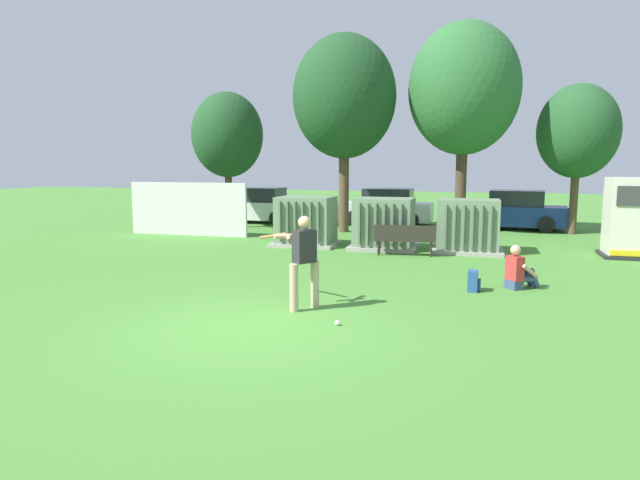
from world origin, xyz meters
TOP-DOWN VIEW (x-y plane):
  - ground_plane at (0.00, 0.00)m, footprint 96.00×96.00m
  - fence_panel at (-7.03, 10.50)m, footprint 4.80×0.12m
  - transformer_west at (-1.90, 9.13)m, footprint 2.10×1.70m
  - transformer_mid_west at (0.72, 9.07)m, footprint 2.10×1.70m
  - transformer_mid_east at (3.30, 9.15)m, footprint 2.10×1.70m
  - generator_enclosure at (7.87, 9.49)m, footprint 1.60×1.40m
  - park_bench at (1.53, 7.92)m, footprint 1.83×0.55m
  - batter at (0.51, 1.35)m, footprint 1.44×1.16m
  - sports_ball at (1.40, 0.48)m, footprint 0.09×0.09m
  - seated_spectator at (4.47, 4.24)m, footprint 0.77×0.70m
  - backpack at (3.54, 3.71)m, footprint 0.27×0.33m
  - tree_left at (-6.61, 13.17)m, footprint 2.96×2.96m
  - tree_center_left at (-1.60, 13.17)m, footprint 4.01×4.01m
  - tree_center_right at (2.88, 14.00)m, footprint 4.20×4.20m
  - tree_right at (7.08, 14.93)m, footprint 2.98×2.98m
  - parked_car_leftmost at (-6.28, 15.53)m, footprint 4.21×1.94m
  - parked_car_left_of_center at (-0.45, 16.39)m, footprint 4.22×1.95m
  - parked_car_right_of_center at (4.97, 15.99)m, footprint 4.32×2.17m

SIDE VIEW (x-z plane):
  - ground_plane at x=0.00m, z-range 0.00..0.00m
  - sports_ball at x=1.40m, z-range 0.00..0.09m
  - backpack at x=3.54m, z-range -0.01..0.43m
  - seated_spectator at x=4.47m, z-range -0.11..0.86m
  - park_bench at x=1.53m, z-range 0.08..0.99m
  - parked_car_leftmost at x=-6.28m, z-range -0.06..1.56m
  - parked_car_left_of_center at x=-0.45m, z-range -0.06..1.56m
  - parked_car_right_of_center at x=4.97m, z-range -0.06..1.56m
  - transformer_west at x=-1.90m, z-range -0.02..1.60m
  - transformer_mid_west at x=0.72m, z-range -0.02..1.60m
  - transformer_mid_east at x=3.30m, z-range -0.02..1.60m
  - batter at x=0.51m, z-range 0.11..1.85m
  - fence_panel at x=-7.03m, z-range 0.00..2.00m
  - generator_enclosure at x=7.87m, z-range -0.01..2.29m
  - tree_left at x=-6.61m, z-range 1.05..6.71m
  - tree_right at x=7.08m, z-range 1.06..6.75m
  - tree_center_left at x=-1.60m, z-range 1.43..9.10m
  - tree_center_right at x=2.88m, z-range 1.49..9.51m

